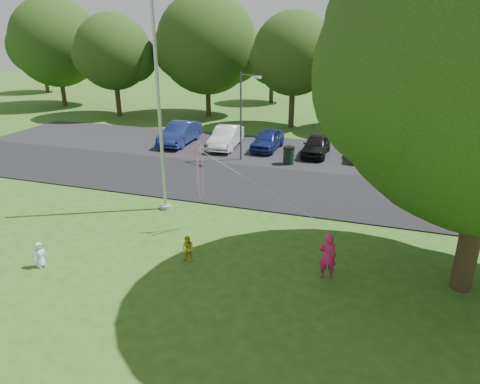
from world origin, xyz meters
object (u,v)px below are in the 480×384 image
(flagpole, at_px, (159,115))
(child_yellow, at_px, (188,249))
(street_lamp, at_px, (244,109))
(child_blue, at_px, (40,255))
(trash_can, at_px, (289,156))
(woman, at_px, (328,256))
(kite, at_px, (202,162))

(flagpole, height_order, child_yellow, flagpole)
(street_lamp, distance_m, child_blue, 14.11)
(trash_can, height_order, child_blue, trash_can)
(flagpole, xyz_separation_m, trash_can, (3.82, 8.00, -3.63))
(flagpole, xyz_separation_m, street_lamp, (1.11, 7.87, -1.08))
(woman, height_order, child_yellow, woman)
(woman, distance_m, child_yellow, 4.63)
(street_lamp, relative_size, child_yellow, 5.39)
(street_lamp, relative_size, trash_can, 4.82)
(flagpole, xyz_separation_m, woman, (7.47, -3.43, -3.39))
(street_lamp, xyz_separation_m, child_blue, (-2.79, -13.58, -2.64))
(child_yellow, bearing_deg, child_blue, -153.89)
(trash_can, xyz_separation_m, kite, (-1.38, -9.48, 2.26))
(child_blue, xyz_separation_m, kite, (4.12, 4.23, 2.35))
(child_blue, bearing_deg, trash_can, -5.99)
(trash_can, height_order, kite, kite)
(woman, height_order, child_blue, woman)
(child_blue, bearing_deg, woman, -60.15)
(child_yellow, relative_size, child_blue, 1.07)
(trash_can, distance_m, child_blue, 14.77)
(street_lamp, height_order, child_blue, street_lamp)
(flagpole, distance_m, kite, 3.16)
(child_yellow, bearing_deg, street_lamp, 102.89)
(trash_can, relative_size, child_blue, 1.19)
(trash_can, height_order, woman, woman)
(flagpole, relative_size, woman, 6.47)
(child_blue, height_order, kite, kite)
(trash_can, xyz_separation_m, woman, (3.65, -11.43, 0.24))
(child_yellow, relative_size, kite, 0.18)
(kite, bearing_deg, street_lamp, 69.53)
(street_lamp, height_order, kite, street_lamp)
(street_lamp, xyz_separation_m, woman, (6.36, -11.30, -2.32))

